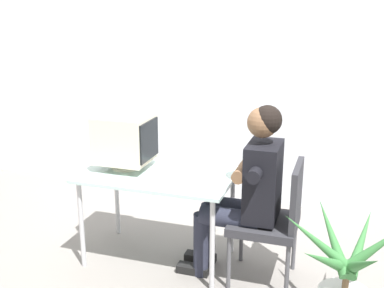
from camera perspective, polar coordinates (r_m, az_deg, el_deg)
ground_plane at (r=3.86m, az=-3.85°, el=-13.42°), size 12.00×12.00×0.00m
wall_back at (r=4.62m, az=5.96°, el=11.11°), size 8.00×0.10×3.00m
desk at (r=3.59m, az=-4.04°, el=-4.50°), size 1.13×0.70×0.71m
crt_monitor at (r=3.63m, az=-7.98°, el=0.64°), size 0.40×0.38×0.42m
keyboard at (r=3.52m, az=-3.84°, el=-3.46°), size 0.18×0.42×0.03m
office_chair at (r=3.39m, az=9.82°, el=-8.53°), size 0.46×0.46×0.89m
person_seated at (r=3.35m, az=6.65°, el=-5.01°), size 0.70×0.55×1.28m
potted_plant at (r=3.10m, az=17.73°, el=-15.58°), size 0.77×0.82×0.79m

